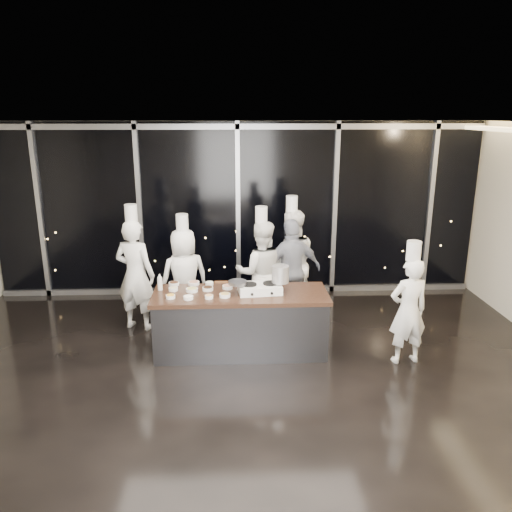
{
  "coord_description": "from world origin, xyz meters",
  "views": [
    {
      "loc": [
        -0.07,
        -5.68,
        3.34
      ],
      "look_at": [
        0.23,
        1.2,
        1.35
      ],
      "focal_mm": 35.0,
      "sensor_mm": 36.0,
      "label": 1
    }
  ],
  "objects_px": {
    "chef_side": "(408,309)",
    "stock_pot": "(280,274)",
    "stove": "(260,288)",
    "chef_center": "(261,272)",
    "frying_pan": "(237,283)",
    "chef_far_left": "(135,274)",
    "demo_counter": "(241,322)",
    "chef_left": "(184,277)",
    "guest": "(292,271)",
    "chef_right": "(291,263)"
  },
  "relations": [
    {
      "from": "chef_center",
      "to": "chef_right",
      "type": "height_order",
      "value": "chef_right"
    },
    {
      "from": "chef_far_left",
      "to": "guest",
      "type": "distance_m",
      "value": 2.5
    },
    {
      "from": "frying_pan",
      "to": "chef_right",
      "type": "relative_size",
      "value": 0.23
    },
    {
      "from": "frying_pan",
      "to": "chef_center",
      "type": "xyz_separation_m",
      "value": [
        0.4,
        1.06,
        -0.2
      ]
    },
    {
      "from": "stock_pot",
      "to": "chef_left",
      "type": "distance_m",
      "value": 1.78
    },
    {
      "from": "chef_left",
      "to": "chef_center",
      "type": "height_order",
      "value": "chef_center"
    },
    {
      "from": "guest",
      "to": "chef_far_left",
      "type": "bearing_deg",
      "value": -13.72
    },
    {
      "from": "demo_counter",
      "to": "guest",
      "type": "bearing_deg",
      "value": 52.19
    },
    {
      "from": "chef_left",
      "to": "guest",
      "type": "xyz_separation_m",
      "value": [
        1.73,
        0.09,
        0.04
      ]
    },
    {
      "from": "frying_pan",
      "to": "chef_left",
      "type": "distance_m",
      "value": 1.34
    },
    {
      "from": "guest",
      "to": "demo_counter",
      "type": "bearing_deg",
      "value": 34.27
    },
    {
      "from": "stock_pot",
      "to": "chef_left",
      "type": "height_order",
      "value": "chef_left"
    },
    {
      "from": "chef_side",
      "to": "stock_pot",
      "type": "bearing_deg",
      "value": -23.81
    },
    {
      "from": "demo_counter",
      "to": "chef_center",
      "type": "relative_size",
      "value": 1.27
    },
    {
      "from": "chef_right",
      "to": "stove",
      "type": "bearing_deg",
      "value": 60.56
    },
    {
      "from": "stove",
      "to": "stock_pot",
      "type": "xyz_separation_m",
      "value": [
        0.29,
        0.03,
        0.2
      ]
    },
    {
      "from": "chef_left",
      "to": "chef_center",
      "type": "relative_size",
      "value": 0.95
    },
    {
      "from": "guest",
      "to": "frying_pan",
      "type": "bearing_deg",
      "value": 33.22
    },
    {
      "from": "chef_right",
      "to": "chef_side",
      "type": "bearing_deg",
      "value": 122.92
    },
    {
      "from": "chef_left",
      "to": "frying_pan",
      "type": "bearing_deg",
      "value": 107.02
    },
    {
      "from": "demo_counter",
      "to": "chef_side",
      "type": "relative_size",
      "value": 1.43
    },
    {
      "from": "chef_far_left",
      "to": "chef_center",
      "type": "distance_m",
      "value": 1.99
    },
    {
      "from": "frying_pan",
      "to": "chef_far_left",
      "type": "distance_m",
      "value": 1.85
    },
    {
      "from": "stove",
      "to": "chef_center",
      "type": "height_order",
      "value": "chef_center"
    },
    {
      "from": "chef_far_left",
      "to": "chef_side",
      "type": "xyz_separation_m",
      "value": [
        3.9,
        -1.32,
        -0.13
      ]
    },
    {
      "from": "demo_counter",
      "to": "frying_pan",
      "type": "relative_size",
      "value": 5.33
    },
    {
      "from": "chef_side",
      "to": "demo_counter",
      "type": "bearing_deg",
      "value": -19.69
    },
    {
      "from": "demo_counter",
      "to": "frying_pan",
      "type": "bearing_deg",
      "value": -157.87
    },
    {
      "from": "stock_pot",
      "to": "chef_center",
      "type": "height_order",
      "value": "chef_center"
    },
    {
      "from": "stove",
      "to": "chef_side",
      "type": "height_order",
      "value": "chef_side"
    },
    {
      "from": "frying_pan",
      "to": "chef_side",
      "type": "xyz_separation_m",
      "value": [
        2.32,
        -0.38,
        -0.29
      ]
    },
    {
      "from": "frying_pan",
      "to": "chef_center",
      "type": "bearing_deg",
      "value": 63.4
    },
    {
      "from": "stove",
      "to": "chef_center",
      "type": "distance_m",
      "value": 1.05
    },
    {
      "from": "stock_pot",
      "to": "chef_left",
      "type": "xyz_separation_m",
      "value": [
        -1.44,
        0.98,
        -0.35
      ]
    },
    {
      "from": "chef_left",
      "to": "demo_counter",
      "type": "bearing_deg",
      "value": 109.18
    },
    {
      "from": "chef_left",
      "to": "chef_side",
      "type": "distance_m",
      "value": 3.45
    },
    {
      "from": "chef_center",
      "to": "chef_far_left",
      "type": "bearing_deg",
      "value": 3.53
    },
    {
      "from": "stock_pot",
      "to": "chef_left",
      "type": "relative_size",
      "value": 0.13
    },
    {
      "from": "chef_center",
      "to": "demo_counter",
      "type": "bearing_deg",
      "value": 71.42
    },
    {
      "from": "demo_counter",
      "to": "stock_pot",
      "type": "bearing_deg",
      "value": 2.97
    },
    {
      "from": "stove",
      "to": "chef_far_left",
      "type": "bearing_deg",
      "value": 148.34
    },
    {
      "from": "stove",
      "to": "chef_center",
      "type": "xyz_separation_m",
      "value": [
        0.07,
        1.04,
        -0.1
      ]
    },
    {
      "from": "chef_right",
      "to": "chef_center",
      "type": "bearing_deg",
      "value": 25.11
    },
    {
      "from": "chef_right",
      "to": "chef_far_left",
      "type": "bearing_deg",
      "value": 3.9
    },
    {
      "from": "stock_pot",
      "to": "chef_right",
      "type": "bearing_deg",
      "value": 77.36
    },
    {
      "from": "frying_pan",
      "to": "chef_far_left",
      "type": "height_order",
      "value": "chef_far_left"
    },
    {
      "from": "frying_pan",
      "to": "chef_center",
      "type": "height_order",
      "value": "chef_center"
    },
    {
      "from": "stove",
      "to": "chef_side",
      "type": "bearing_deg",
      "value": -17.52
    },
    {
      "from": "frying_pan",
      "to": "stock_pot",
      "type": "height_order",
      "value": "stock_pot"
    },
    {
      "from": "stock_pot",
      "to": "chef_far_left",
      "type": "height_order",
      "value": "chef_far_left"
    }
  ]
}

